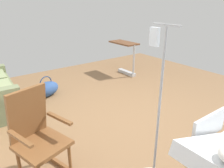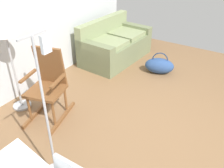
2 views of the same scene
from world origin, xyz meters
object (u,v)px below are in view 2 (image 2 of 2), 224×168
object	(u,v)px
rocking_chair	(48,85)
duffel_bag	(159,66)
iv_pole	(56,164)
couch	(115,46)
floor_lamp	(5,32)

from	to	relation	value
rocking_chair	duffel_bag	bearing A→B (deg)	-22.28
rocking_chair	iv_pole	world-z (taller)	iv_pole
couch	floor_lamp	bearing A→B (deg)	172.21
iv_pole	floor_lamp	bearing A→B (deg)	63.88
couch	duffel_bag	bearing A→B (deg)	-93.83
couch	duffel_bag	size ratio (longest dim) A/B	2.61
floor_lamp	duffel_bag	size ratio (longest dim) A/B	2.34
rocking_chair	iv_pole	xyz separation A→B (m)	(-0.83, -0.90, -0.25)
couch	duffel_bag	distance (m)	1.09
couch	rocking_chair	xyz separation A→B (m)	(-2.16, -0.22, 0.20)
floor_lamp	couch	bearing A→B (deg)	-7.79
duffel_bag	iv_pole	size ratio (longest dim) A/B	0.37
iv_pole	rocking_chair	bearing A→B (deg)	47.28
duffel_bag	iv_pole	world-z (taller)	iv_pole
floor_lamp	iv_pole	distance (m)	1.87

